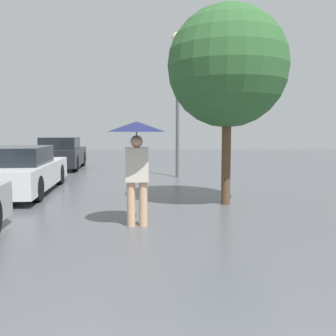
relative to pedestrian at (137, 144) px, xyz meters
The scene contains 5 objects.
pedestrian is the anchor object (origin of this frame).
parked_car_middle 4.89m from the pedestrian, 128.14° to the left, with size 1.66×4.53×1.22m.
parked_car_farthest 10.41m from the pedestrian, 106.86° to the left, with size 1.70×3.82×1.34m.
tree 3.07m from the pedestrian, 40.50° to the left, with size 2.60×2.60×4.30m.
street_lamp 7.17m from the pedestrian, 76.83° to the left, with size 0.40×0.40×4.96m.
Camera 1 is at (-0.26, -1.25, 1.65)m, focal length 40.00 mm.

